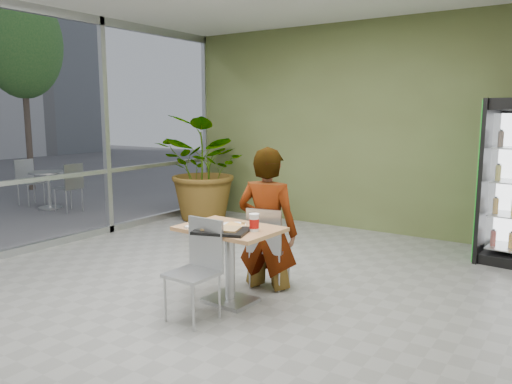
{
  "coord_description": "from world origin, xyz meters",
  "views": [
    {
      "loc": [
        3.08,
        -3.82,
        1.83
      ],
      "look_at": [
        0.18,
        0.49,
        1.0
      ],
      "focal_mm": 35.0,
      "sensor_mm": 36.0,
      "label": 1
    }
  ],
  "objects_px": {
    "dining_table": "(230,249)",
    "potted_plant": "(207,168)",
    "chair_far": "(267,241)",
    "cafeteria_tray": "(222,231)",
    "chair_near": "(199,261)",
    "seated_woman": "(267,232)",
    "soda_cup": "(254,223)"
  },
  "relations": [
    {
      "from": "chair_near",
      "to": "seated_woman",
      "type": "height_order",
      "value": "seated_woman"
    },
    {
      "from": "chair_near",
      "to": "soda_cup",
      "type": "height_order",
      "value": "soda_cup"
    },
    {
      "from": "seated_woman",
      "to": "soda_cup",
      "type": "height_order",
      "value": "seated_woman"
    },
    {
      "from": "dining_table",
      "to": "chair_near",
      "type": "bearing_deg",
      "value": -92.37
    },
    {
      "from": "soda_cup",
      "to": "cafeteria_tray",
      "type": "bearing_deg",
      "value": -137.53
    },
    {
      "from": "potted_plant",
      "to": "seated_woman",
      "type": "bearing_deg",
      "value": -40.23
    },
    {
      "from": "dining_table",
      "to": "cafeteria_tray",
      "type": "distance_m",
      "value": 0.32
    },
    {
      "from": "chair_near",
      "to": "chair_far",
      "type": "bearing_deg",
      "value": 86.34
    },
    {
      "from": "chair_far",
      "to": "soda_cup",
      "type": "height_order",
      "value": "soda_cup"
    },
    {
      "from": "seated_woman",
      "to": "chair_near",
      "type": "bearing_deg",
      "value": 73.85
    },
    {
      "from": "chair_far",
      "to": "cafeteria_tray",
      "type": "bearing_deg",
      "value": 77.33
    },
    {
      "from": "dining_table",
      "to": "potted_plant",
      "type": "relative_size",
      "value": 0.54
    },
    {
      "from": "chair_near",
      "to": "dining_table",
      "type": "bearing_deg",
      "value": 89.65
    },
    {
      "from": "chair_far",
      "to": "chair_near",
      "type": "xyz_separation_m",
      "value": [
        -0.1,
        -0.97,
        0.02
      ]
    },
    {
      "from": "dining_table",
      "to": "chair_near",
      "type": "relative_size",
      "value": 1.08
    },
    {
      "from": "chair_far",
      "to": "seated_woman",
      "type": "height_order",
      "value": "seated_woman"
    },
    {
      "from": "chair_near",
      "to": "cafeteria_tray",
      "type": "height_order",
      "value": "chair_near"
    },
    {
      "from": "dining_table",
      "to": "seated_woman",
      "type": "relative_size",
      "value": 0.54
    },
    {
      "from": "dining_table",
      "to": "soda_cup",
      "type": "distance_m",
      "value": 0.41
    },
    {
      "from": "dining_table",
      "to": "potted_plant",
      "type": "height_order",
      "value": "potted_plant"
    },
    {
      "from": "soda_cup",
      "to": "potted_plant",
      "type": "distance_m",
      "value": 4.05
    },
    {
      "from": "chair_far",
      "to": "chair_near",
      "type": "height_order",
      "value": "chair_near"
    },
    {
      "from": "dining_table",
      "to": "seated_woman",
      "type": "distance_m",
      "value": 0.58
    },
    {
      "from": "soda_cup",
      "to": "cafeteria_tray",
      "type": "xyz_separation_m",
      "value": [
        -0.22,
        -0.2,
        -0.06
      ]
    },
    {
      "from": "dining_table",
      "to": "chair_near",
      "type": "distance_m",
      "value": 0.43
    },
    {
      "from": "chair_near",
      "to": "potted_plant",
      "type": "xyz_separation_m",
      "value": [
        -2.58,
        3.26,
        0.37
      ]
    },
    {
      "from": "chair_far",
      "to": "soda_cup",
      "type": "bearing_deg",
      "value": 99.35
    },
    {
      "from": "chair_far",
      "to": "potted_plant",
      "type": "xyz_separation_m",
      "value": [
        -2.68,
        2.29,
        0.39
      ]
    },
    {
      "from": "seated_woman",
      "to": "soda_cup",
      "type": "relative_size",
      "value": 10.92
    },
    {
      "from": "dining_table",
      "to": "seated_woman",
      "type": "height_order",
      "value": "seated_woman"
    },
    {
      "from": "seated_woman",
      "to": "potted_plant",
      "type": "relative_size",
      "value": 1.0
    },
    {
      "from": "cafeteria_tray",
      "to": "chair_far",
      "type": "bearing_deg",
      "value": 89.05
    }
  ]
}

